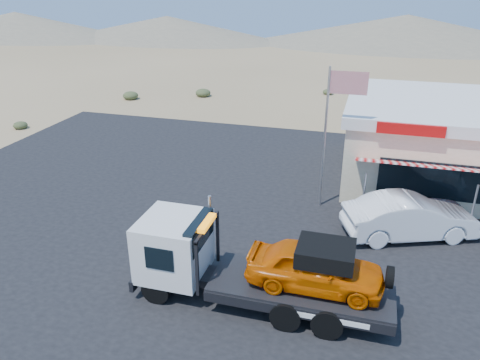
{
  "coord_description": "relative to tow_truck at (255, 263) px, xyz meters",
  "views": [
    {
      "loc": [
        6.39,
        -14.08,
        9.28
      ],
      "look_at": [
        1.53,
        2.89,
        1.5
      ],
      "focal_mm": 35.0,
      "sensor_mm": 36.0,
      "label": 1
    }
  ],
  "objects": [
    {
      "name": "distant_hills",
      "position": [
        -13.35,
        57.79,
        0.5
      ],
      "size": [
        126.0,
        48.0,
        4.2
      ],
      "color": "#726B59",
      "rests_on": "ground"
    },
    {
      "name": "white_sedan",
      "position": [
        4.71,
        5.41,
        -0.55
      ],
      "size": [
        5.26,
        3.45,
        1.64
      ],
      "primitive_type": "imported",
      "rotation": [
        0.0,
        0.0,
        1.95
      ],
      "color": "white",
      "rests_on": "asphalt_lot"
    },
    {
      "name": "flagpole",
      "position": [
        1.36,
        7.14,
        2.38
      ],
      "size": [
        1.55,
        0.1,
        6.0
      ],
      "color": "#99999E",
      "rests_on": "asphalt_lot"
    },
    {
      "name": "asphalt_lot",
      "position": [
        -1.58,
        5.64,
        -1.38
      ],
      "size": [
        32.0,
        24.0,
        0.02
      ],
      "primitive_type": "cube",
      "color": "black",
      "rests_on": "ground"
    },
    {
      "name": "jerky_store",
      "position": [
        6.92,
        11.62,
        0.6
      ],
      "size": [
        10.4,
        9.97,
        3.9
      ],
      "color": "beige",
      "rests_on": "asphalt_lot"
    },
    {
      "name": "ground",
      "position": [
        -3.58,
        2.64,
        -1.39
      ],
      "size": [
        120.0,
        120.0,
        0.0
      ],
      "primitive_type": "plane",
      "color": "olive",
      "rests_on": "ground"
    },
    {
      "name": "tow_truck",
      "position": [
        0.0,
        0.0,
        0.0
      ],
      "size": [
        7.69,
        2.28,
        2.57
      ],
      "color": "black",
      "rests_on": "asphalt_lot"
    },
    {
      "name": "desert_scrub",
      "position": [
        -16.63,
        12.16,
        -1.08
      ],
      "size": [
        25.95,
        36.54,
        0.7
      ],
      "color": "#343F22",
      "rests_on": "ground"
    }
  ]
}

